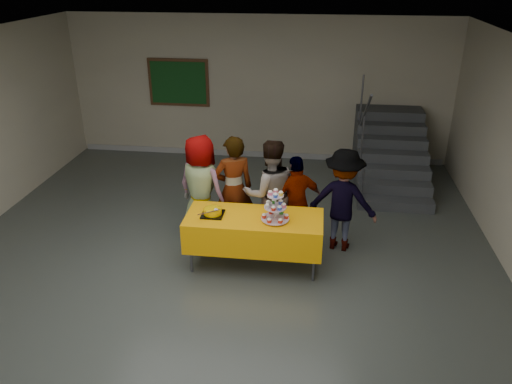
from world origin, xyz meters
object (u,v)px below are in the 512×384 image
Objects in this scene: schoolchild_c at (270,193)px; schoolchild_d at (296,201)px; schoolchild_b at (234,189)px; schoolchild_a at (201,188)px; bake_table at (254,230)px; schoolchild_e at (343,200)px; bear_cake at (213,211)px; noticeboard at (179,83)px; cupcake_stand at (275,209)px; staircase at (389,155)px.

schoolchild_c is 1.17× the size of schoolchild_d.
schoolchild_c is at bearing 147.90° from schoolchild_b.
bake_table is at bearing 166.06° from schoolchild_a.
schoolchild_d is at bearing 165.78° from schoolchild_c.
schoolchild_e is (1.63, -0.08, -0.05)m from schoolchild_b.
schoolchild_d is at bearing -157.24° from schoolchild_a.
bear_cake is 0.23× the size of schoolchild_e.
cupcake_stand is at bearing -60.38° from noticeboard.
bear_cake is 0.98m from schoolchild_c.
cupcake_stand is at bearing 51.30° from schoolchild_e.
schoolchild_b reaches higher than cupcake_stand.
schoolchild_d is (0.25, 0.75, -0.24)m from cupcake_stand.
schoolchild_a is at bearing -138.70° from staircase.
schoolchild_c is 1.07m from schoolchild_e.
cupcake_stand is (0.29, -0.07, 0.39)m from bake_table.
schoolchild_a is 0.99× the size of schoolchild_b.
cupcake_stand is at bearing 171.08° from schoolchild_a.
cupcake_stand is 1.24× the size of bear_cake.
staircase is at bearing 61.44° from cupcake_stand.
schoolchild_a is 3.87m from noticeboard.
bear_cake is at bearing -69.48° from noticeboard.
schoolchild_b is 0.56m from schoolchild_c.
noticeboard is at bearing -45.95° from schoolchild_a.
schoolchild_e reaches higher than schoolchild_d.
schoolchild_e is at bearing 163.09° from schoolchild_c.
staircase is at bearing 51.22° from bear_cake.
noticeboard reaches higher than bear_cake.
schoolchild_d reaches higher than cupcake_stand.
schoolchild_c is 1.06× the size of schoolchild_e.
staircase is 1.85× the size of noticeboard.
schoolchild_c is at bearing -126.43° from staircase.
schoolchild_e is (1.79, 0.67, -0.05)m from bear_cake.
cupcake_stand is 0.34× the size of noticeboard.
schoolchild_c is (0.15, 0.65, 0.27)m from bake_table.
bake_table is at bearing -122.67° from staircase.
noticeboard is (-1.77, 3.55, 0.77)m from schoolchild_b.
schoolchild_c is 1.27× the size of noticeboard.
schoolchild_b reaches higher than schoolchild_e.
schoolchild_e is at bearing 28.31° from bake_table.
schoolchild_d is (0.95, -0.06, -0.12)m from schoolchild_b.
bear_cake is 0.22× the size of schoolchild_c.
bake_table is 4.92m from noticeboard.
staircase is (0.99, 2.79, -0.29)m from schoolchild_e.
schoolchild_e is at bearing -157.20° from schoolchild_a.
schoolchild_e is (0.68, -0.02, 0.07)m from schoolchild_d.
schoolchild_d is 0.91× the size of schoolchild_e.
staircase reaches higher than schoolchild_d.
noticeboard is (-2.72, 3.61, 0.89)m from schoolchild_d.
schoolchild_c reaches higher than cupcake_stand.
noticeboard is (-1.61, 4.30, 0.77)m from bear_cake.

